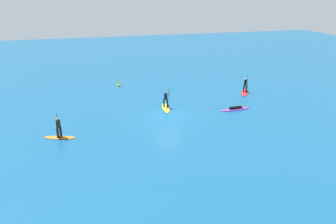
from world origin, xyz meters
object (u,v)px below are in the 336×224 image
Objects in this scene: surfer_on_yellow_board at (166,104)px; marker_buoy at (119,85)px; surfer_on_orange_board at (59,132)px; surfer_on_red_board at (245,89)px; surfer_on_purple_board at (236,109)px.

marker_buoy is (-3.40, 9.59, -0.22)m from surfer_on_yellow_board.
surfer_on_orange_board is 15.80m from marker_buoy.
surfer_on_red_board is 2.36× the size of marker_buoy.
surfer_on_red_board is at bearing -26.55° from marker_buoy.
surfer_on_yellow_board is at bearing -70.45° from marker_buoy.
marker_buoy is (-10.05, 11.97, 0.07)m from surfer_on_purple_board.
surfer_on_purple_board is (6.65, -2.38, -0.29)m from surfer_on_yellow_board.
marker_buoy is (6.85, 14.24, -0.34)m from surfer_on_orange_board.
surfer_on_yellow_board is 2.36× the size of marker_buoy.
surfer_on_purple_board is at bearing -5.94° from surfer_on_red_board.
marker_buoy is at bearing 125.97° from surfer_on_purple_board.
surfer_on_red_board is at bearing -66.75° from surfer_on_yellow_board.
surfer_on_orange_board reaches higher than surfer_on_yellow_board.
surfer_on_red_board is 1.18× the size of surfer_on_orange_board.
surfer_on_orange_board reaches higher than surfer_on_red_board.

